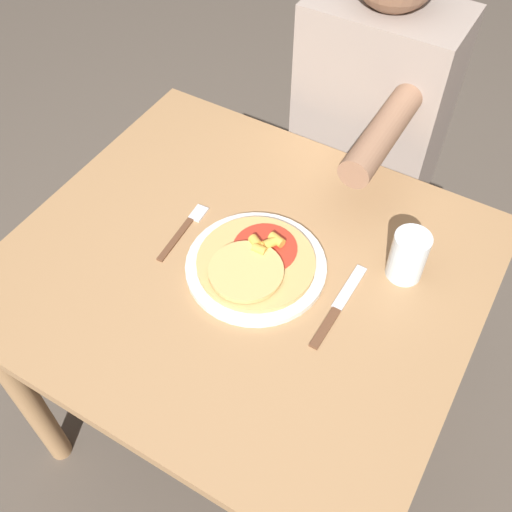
{
  "coord_description": "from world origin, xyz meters",
  "views": [
    {
      "loc": [
        0.41,
        -0.64,
        1.73
      ],
      "look_at": [
        0.03,
        0.01,
        0.8
      ],
      "focal_mm": 42.0,
      "sensor_mm": 36.0,
      "label": 1
    }
  ],
  "objects_px": {
    "plate": "(256,266)",
    "pizza": "(255,263)",
    "fork": "(185,228)",
    "drinking_glass": "(408,256)",
    "person_diner": "(371,119)",
    "dining_table": "(243,300)",
    "knife": "(338,307)"
  },
  "relations": [
    {
      "from": "dining_table",
      "to": "fork",
      "type": "bearing_deg",
      "value": 172.52
    },
    {
      "from": "pizza",
      "to": "fork",
      "type": "height_order",
      "value": "pizza"
    },
    {
      "from": "dining_table",
      "to": "knife",
      "type": "height_order",
      "value": "knife"
    },
    {
      "from": "plate",
      "to": "knife",
      "type": "bearing_deg",
      "value": -0.83
    },
    {
      "from": "fork",
      "to": "drinking_glass",
      "type": "height_order",
      "value": "drinking_glass"
    },
    {
      "from": "plate",
      "to": "fork",
      "type": "distance_m",
      "value": 0.19
    },
    {
      "from": "knife",
      "to": "person_diner",
      "type": "distance_m",
      "value": 0.65
    },
    {
      "from": "pizza",
      "to": "fork",
      "type": "relative_size",
      "value": 1.37
    },
    {
      "from": "pizza",
      "to": "drinking_glass",
      "type": "height_order",
      "value": "drinking_glass"
    },
    {
      "from": "person_diner",
      "to": "drinking_glass",
      "type": "bearing_deg",
      "value": -60.2
    },
    {
      "from": "person_diner",
      "to": "pizza",
      "type": "bearing_deg",
      "value": -89.24
    },
    {
      "from": "pizza",
      "to": "person_diner",
      "type": "bearing_deg",
      "value": 90.76
    },
    {
      "from": "plate",
      "to": "person_diner",
      "type": "xyz_separation_m",
      "value": [
        -0.01,
        0.62,
        -0.05
      ]
    },
    {
      "from": "dining_table",
      "to": "drinking_glass",
      "type": "distance_m",
      "value": 0.38
    },
    {
      "from": "dining_table",
      "to": "person_diner",
      "type": "distance_m",
      "value": 0.63
    },
    {
      "from": "dining_table",
      "to": "pizza",
      "type": "xyz_separation_m",
      "value": [
        0.03,
        0.0,
        0.15
      ]
    },
    {
      "from": "dining_table",
      "to": "pizza",
      "type": "height_order",
      "value": "pizza"
    },
    {
      "from": "dining_table",
      "to": "knife",
      "type": "xyz_separation_m",
      "value": [
        0.22,
        0.0,
        0.13
      ]
    },
    {
      "from": "fork",
      "to": "person_diner",
      "type": "relative_size",
      "value": 0.14
    },
    {
      "from": "fork",
      "to": "knife",
      "type": "bearing_deg",
      "value": -2.7
    },
    {
      "from": "dining_table",
      "to": "knife",
      "type": "relative_size",
      "value": 4.32
    },
    {
      "from": "drinking_glass",
      "to": "person_diner",
      "type": "distance_m",
      "value": 0.56
    },
    {
      "from": "pizza",
      "to": "fork",
      "type": "xyz_separation_m",
      "value": [
        -0.19,
        0.02,
        -0.02
      ]
    },
    {
      "from": "knife",
      "to": "drinking_glass",
      "type": "bearing_deg",
      "value": 61.65
    },
    {
      "from": "plate",
      "to": "pizza",
      "type": "relative_size",
      "value": 1.19
    },
    {
      "from": "person_diner",
      "to": "dining_table",
      "type": "bearing_deg",
      "value": -92.06
    },
    {
      "from": "drinking_glass",
      "to": "person_diner",
      "type": "relative_size",
      "value": 0.09
    },
    {
      "from": "plate",
      "to": "pizza",
      "type": "bearing_deg",
      "value": -89.62
    },
    {
      "from": "plate",
      "to": "fork",
      "type": "bearing_deg",
      "value": 175.45
    },
    {
      "from": "fork",
      "to": "drinking_glass",
      "type": "relative_size",
      "value": 1.6
    },
    {
      "from": "dining_table",
      "to": "person_diner",
      "type": "height_order",
      "value": "person_diner"
    },
    {
      "from": "pizza",
      "to": "drinking_glass",
      "type": "distance_m",
      "value": 0.3
    }
  ]
}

